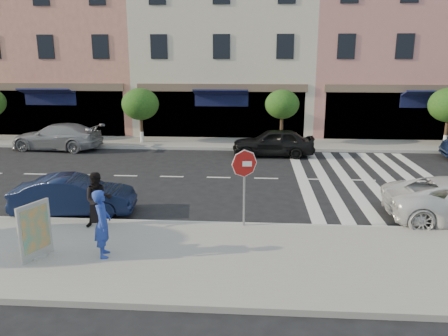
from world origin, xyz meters
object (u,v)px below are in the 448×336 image
(poster_board, at_px, (35,232))
(car_far_left, at_px, (57,137))
(photographer, at_px, (102,223))
(walker, at_px, (98,200))
(car_near_mid, at_px, (74,196))
(stop_sign, at_px, (244,170))
(car_far_mid, at_px, (273,142))

(poster_board, xyz_separation_m, car_far_left, (-5.44, 13.23, -0.13))
(photographer, bearing_deg, walker, 7.77)
(car_near_mid, bearing_deg, poster_board, -179.32)
(car_far_left, bearing_deg, walker, 34.69)
(stop_sign, distance_m, walker, 4.30)
(car_far_left, bearing_deg, stop_sign, 49.43)
(stop_sign, xyz_separation_m, photographer, (-3.41, -2.23, -0.82))
(photographer, distance_m, car_far_left, 14.79)
(stop_sign, relative_size, car_far_mid, 0.55)
(walker, bearing_deg, car_far_mid, 42.10)
(stop_sign, distance_m, car_far_left, 15.05)
(stop_sign, relative_size, car_near_mid, 0.60)
(photographer, xyz_separation_m, walker, (-0.78, 1.90, -0.04))
(car_near_mid, height_order, car_far_mid, car_far_mid)
(walker, relative_size, car_near_mid, 0.42)
(poster_board, distance_m, car_near_mid, 3.47)
(photographer, bearing_deg, stop_sign, -71.46)
(walker, height_order, poster_board, walker)
(stop_sign, relative_size, walker, 1.40)
(walker, relative_size, car_far_mid, 0.39)
(walker, xyz_separation_m, car_far_mid, (5.46, 10.31, -0.26))
(poster_board, bearing_deg, photographer, 31.47)
(photographer, height_order, car_far_mid, photographer)
(car_near_mid, xyz_separation_m, car_far_mid, (6.73, 9.00, 0.08))
(car_far_left, distance_m, car_far_mid, 11.74)
(photographer, xyz_separation_m, car_near_mid, (-2.06, 3.21, -0.38))
(photographer, height_order, poster_board, photographer)
(photographer, xyz_separation_m, car_far_mid, (4.67, 12.21, -0.30))
(car_near_mid, bearing_deg, stop_sign, -107.06)
(photographer, height_order, car_near_mid, photographer)
(poster_board, bearing_deg, car_far_mid, 86.64)
(stop_sign, relative_size, car_far_left, 0.47)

